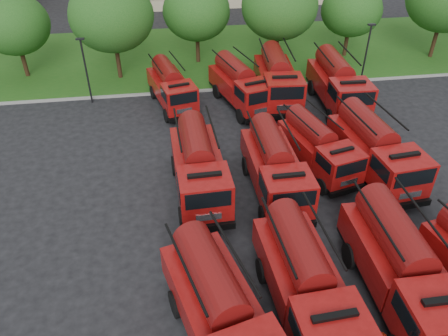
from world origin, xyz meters
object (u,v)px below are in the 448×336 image
Objects in this scene: fire_truck_8 at (171,87)px; fire_truck_4 at (199,166)px; fire_truck_1 at (306,283)px; fire_truck_6 at (318,147)px; fire_truck_10 at (277,79)px; fire_truck_7 at (375,149)px; firefighter_4 at (283,213)px; fire_truck_5 at (275,167)px; fire_truck_11 at (338,84)px; fire_truck_2 at (402,268)px; firefighter_5 at (377,168)px; fire_truck_0 at (222,313)px; fire_truck_9 at (241,85)px.

fire_truck_4 is at bearing -97.87° from fire_truck_8.
fire_truck_6 is at bearing 65.81° from fire_truck_1.
fire_truck_1 is at bearing -96.23° from fire_truck_10.
fire_truck_7 is 6.90m from firefighter_4.
fire_truck_7 is 15.61m from fire_truck_8.
fire_truck_7 reaches higher than fire_truck_5.
fire_truck_1 is 1.03× the size of fire_truck_5.
fire_truck_6 is 0.86× the size of fire_truck_11.
fire_truck_11 reaches higher than firefighter_4.
fire_truck_11 is (7.21, 9.60, 0.13)m from fire_truck_5.
fire_truck_1 is 0.96× the size of fire_truck_2.
fire_truck_7 is at bearing -34.23° from fire_truck_6.
fire_truck_5 reaches higher than firefighter_4.
fire_truck_5 reaches higher than fire_truck_6.
fire_truck_11 is (12.37, -1.89, 0.29)m from fire_truck_8.
firefighter_5 is at bearing -102.34° from firefighter_4.
fire_truck_0 is 8.50m from firefighter_4.
firefighter_4 is at bearing -142.69° from fire_truck_6.
fire_truck_4 reaches higher than fire_truck_6.
fire_truck_8 is at bearing 113.56° from fire_truck_5.
fire_truck_0 is 20.27m from fire_truck_9.
fire_truck_1 is 4.17m from fire_truck_2.
fire_truck_10 is 10.81m from firefighter_5.
firefighter_4 is at bearing 79.75° from fire_truck_1.
fire_truck_10 is at bearing 161.97° from fire_truck_11.
fire_truck_11 is 8.54m from firefighter_5.
fire_truck_1 is 0.97× the size of fire_truck_7.
fire_truck_11 is at bearing 44.08° from fire_truck_0.
fire_truck_6 is 0.91× the size of fire_truck_9.
fire_truck_11 is at bearing 62.91° from fire_truck_1.
fire_truck_8 is (-11.33, 10.74, -0.23)m from fire_truck_7.
fire_truck_7 is 8.91m from fire_truck_11.
fire_truck_4 is at bearing 176.13° from fire_truck_6.
fire_truck_6 is 12.71m from fire_truck_8.
fire_truck_9 is (-3.13, 8.90, 0.15)m from fire_truck_6.
fire_truck_0 is 1.07× the size of fire_truck_9.
fire_truck_2 reaches higher than fire_truck_0.
fire_truck_9 is (4.30, 19.81, -0.11)m from fire_truck_0.
fire_truck_6 is 4.34× the size of firefighter_5.
fire_truck_8 is 0.87× the size of fire_truck_11.
fire_truck_0 is 1.06× the size of fire_truck_1.
fire_truck_6 is at bearing -62.24° from fire_truck_8.
fire_truck_10 reaches higher than fire_truck_0.
fire_truck_10 is (2.95, 11.16, 0.12)m from fire_truck_5.
fire_truck_9 reaches higher than fire_truck_8.
fire_truck_8 reaches higher than firefighter_4.
fire_truck_8 is (-5.16, 11.49, -0.16)m from fire_truck_5.
fire_truck_6 is (-0.30, 9.87, -0.31)m from fire_truck_2.
fire_truck_11 reaches higher than fire_truck_9.
fire_truck_5 is (4.16, -0.60, -0.06)m from fire_truck_4.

